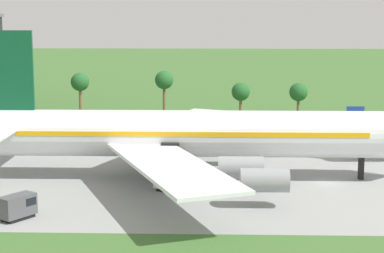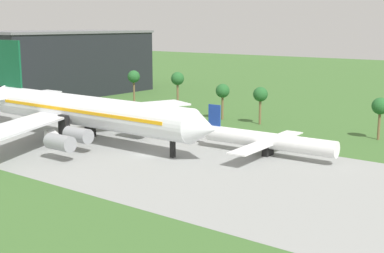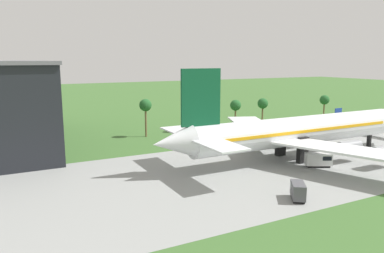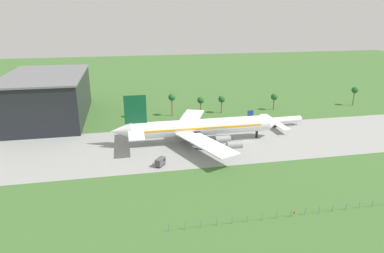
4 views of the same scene
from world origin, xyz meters
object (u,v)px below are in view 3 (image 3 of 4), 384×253
object	(u,v)px
jet_airliner	(297,131)
baggage_tug	(319,160)
fuel_truck	(298,191)
regional_aircraft	(364,125)

from	to	relation	value
jet_airliner	baggage_tug	world-z (taller)	jet_airliner
baggage_tug	fuel_truck	size ratio (longest dim) A/B	1.25
regional_aircraft	baggage_tug	distance (m)	43.58
regional_aircraft	fuel_truck	xyz separation A→B (m)	(-56.17, -31.86, -1.35)
jet_airliner	baggage_tug	distance (m)	8.99
regional_aircraft	fuel_truck	world-z (taller)	regional_aircraft
regional_aircraft	fuel_truck	bearing A→B (deg)	-150.44
regional_aircraft	baggage_tug	xyz separation A→B (m)	(-38.85, -19.70, -1.28)
jet_airliner	fuel_truck	distance (m)	27.10
jet_airliner	baggage_tug	xyz separation A→B (m)	(-0.60, -7.60, -4.76)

